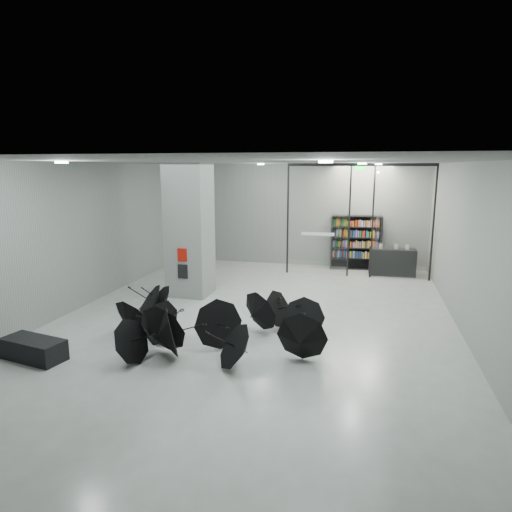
% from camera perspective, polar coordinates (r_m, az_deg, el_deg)
% --- Properties ---
extents(room, '(14.00, 14.02, 4.01)m').
position_cam_1_polar(room, '(10.92, -0.38, 5.86)').
color(room, '#949794').
rests_on(room, ground).
extents(column, '(1.20, 1.20, 4.00)m').
position_cam_1_polar(column, '(13.69, -8.47, 3.30)').
color(column, slate).
rests_on(column, ground).
extents(fire_cabinet, '(0.28, 0.04, 0.38)m').
position_cam_1_polar(fire_cabinet, '(13.24, -9.41, 0.14)').
color(fire_cabinet, '#A50A07').
rests_on(fire_cabinet, column).
extents(info_panel, '(0.30, 0.03, 0.42)m').
position_cam_1_polar(info_panel, '(13.34, -9.34, -1.96)').
color(info_panel, black).
rests_on(info_panel, column).
extents(exit_sign, '(0.30, 0.06, 0.15)m').
position_cam_1_polar(exit_sign, '(15.83, 13.15, 10.82)').
color(exit_sign, '#0CE533').
rests_on(exit_sign, room).
extents(glass_partition, '(5.06, 0.08, 4.00)m').
position_cam_1_polar(glass_partition, '(16.12, 12.88, 4.99)').
color(glass_partition, silver).
rests_on(glass_partition, ground).
extents(bench, '(1.43, 0.81, 0.43)m').
position_cam_1_polar(bench, '(10.40, -26.52, -10.58)').
color(bench, black).
rests_on(bench, ground).
extents(bookshelf, '(1.92, 0.63, 2.07)m').
position_cam_1_polar(bookshelf, '(17.52, 12.61, 1.70)').
color(bookshelf, black).
rests_on(bookshelf, ground).
extents(shop_counter, '(1.64, 0.70, 0.97)m').
position_cam_1_polar(shop_counter, '(16.96, 16.98, -0.72)').
color(shop_counter, black).
rests_on(shop_counter, ground).
extents(umbrella_cluster, '(5.49, 4.24, 1.31)m').
position_cam_1_polar(umbrella_cluster, '(10.19, -6.37, -9.22)').
color(umbrella_cluster, black).
rests_on(umbrella_cluster, ground).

